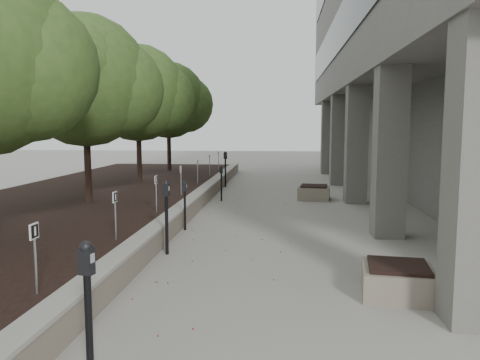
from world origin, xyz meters
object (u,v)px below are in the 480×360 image
at_px(crabapple_tree_5, 169,116).
at_px(parking_meter_5, 225,169).
at_px(parking_meter_4, 221,183).
at_px(planter_back, 314,192).
at_px(parking_meter_1, 89,321).
at_px(crabapple_tree_3, 86,109).
at_px(parking_meter_3, 185,206).
at_px(parking_meter_2, 167,218).
at_px(planter_front, 398,280).
at_px(crabapple_tree_4, 138,114).

relative_size(crabapple_tree_5, parking_meter_5, 3.52).
bearing_deg(crabapple_tree_5, parking_meter_5, -44.41).
xyz_separation_m(crabapple_tree_5, parking_meter_5, (3.25, -3.18, -2.35)).
distance_m(parking_meter_4, planter_back, 3.37).
xyz_separation_m(crabapple_tree_5, parking_meter_4, (3.57, -7.05, -2.49)).
height_order(parking_meter_1, parking_meter_4, parking_meter_1).
distance_m(crabapple_tree_3, crabapple_tree_5, 10.00).
distance_m(crabapple_tree_3, parking_meter_3, 4.45).
bearing_deg(crabapple_tree_3, parking_meter_2, -50.23).
height_order(parking_meter_1, parking_meter_3, parking_meter_1).
distance_m(crabapple_tree_5, planter_front, 17.93).
xyz_separation_m(crabapple_tree_3, parking_meter_3, (3.25, -1.75, -2.49)).
height_order(parking_meter_5, planter_back, parking_meter_5).
bearing_deg(parking_meter_2, parking_meter_1, -76.23).
relative_size(crabapple_tree_4, planter_back, 4.95).
bearing_deg(crabapple_tree_5, parking_meter_3, -74.54).
height_order(crabapple_tree_4, parking_meter_5, crabapple_tree_4).
bearing_deg(crabapple_tree_5, parking_meter_2, -76.58).
bearing_deg(parking_meter_5, crabapple_tree_5, 157.15).
xyz_separation_m(crabapple_tree_5, parking_meter_1, (3.86, -19.13, -2.34)).
bearing_deg(crabapple_tree_5, crabapple_tree_4, -90.00).
bearing_deg(parking_meter_4, parking_meter_3, -84.27).
bearing_deg(planter_back, parking_meter_5, 138.51).
bearing_deg(parking_meter_3, crabapple_tree_5, 108.21).
xyz_separation_m(parking_meter_1, parking_meter_3, (-0.61, 7.38, -0.15)).
bearing_deg(parking_meter_1, parking_meter_5, 104.89).
height_order(crabapple_tree_4, parking_meter_3, crabapple_tree_4).
bearing_deg(crabapple_tree_5, crabapple_tree_3, -90.00).
bearing_deg(parking_meter_1, crabapple_tree_5, 114.11).
distance_m(crabapple_tree_5, parking_meter_4, 8.29).
height_order(crabapple_tree_3, planter_front, crabapple_tree_3).
relative_size(crabapple_tree_4, parking_meter_5, 3.52).
bearing_deg(parking_meter_5, planter_front, -50.19).
xyz_separation_m(parking_meter_5, planter_back, (3.60, -3.18, -0.52)).
bearing_deg(crabapple_tree_3, crabapple_tree_5, 90.00).
relative_size(crabapple_tree_5, parking_meter_2, 3.57).
height_order(crabapple_tree_4, planter_front, crabapple_tree_4).
relative_size(parking_meter_2, parking_meter_5, 0.99).
relative_size(parking_meter_3, planter_front, 1.17).
xyz_separation_m(crabapple_tree_5, planter_front, (7.49, -16.04, -2.87)).
distance_m(crabapple_tree_3, parking_meter_5, 7.91).
xyz_separation_m(crabapple_tree_4, crabapple_tree_5, (0.00, 5.00, 0.00)).
bearing_deg(planter_front, planter_back, 93.79).
bearing_deg(parking_meter_1, parking_meter_4, 104.07).
height_order(crabapple_tree_4, crabapple_tree_5, same).
relative_size(parking_meter_1, parking_meter_2, 1.02).
height_order(parking_meter_4, planter_front, parking_meter_4).
height_order(parking_meter_5, planter_front, parking_meter_5).
bearing_deg(crabapple_tree_4, planter_back, -11.28).
distance_m(crabapple_tree_5, parking_meter_3, 12.45).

